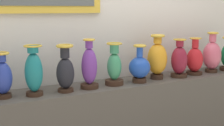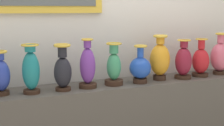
# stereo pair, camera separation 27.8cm
# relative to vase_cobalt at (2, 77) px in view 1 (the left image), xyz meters

# --- Properties ---
(back_wall) EXTENTS (4.88, 0.14, 2.89)m
(back_wall) POSITION_rel_vase_cobalt_xyz_m (0.90, 0.27, 0.43)
(back_wall) COLOR silver
(back_wall) RESTS_ON ground_plane
(vase_cobalt) EXTENTS (0.14, 0.14, 0.34)m
(vase_cobalt) POSITION_rel_vase_cobalt_xyz_m (0.00, 0.00, 0.00)
(vase_cobalt) COLOR #382319
(vase_cobalt) RESTS_ON display_shelf
(vase_teal) EXTENTS (0.14, 0.14, 0.38)m
(vase_teal) POSITION_rel_vase_cobalt_xyz_m (0.22, -0.04, 0.03)
(vase_teal) COLOR #382319
(vase_teal) RESTS_ON display_shelf
(vase_onyx) EXTENTS (0.14, 0.14, 0.37)m
(vase_onyx) POSITION_rel_vase_cobalt_xyz_m (0.46, -0.05, 0.01)
(vase_onyx) COLOR #382319
(vase_onyx) RESTS_ON display_shelf
(vase_violet) EXTENTS (0.15, 0.15, 0.41)m
(vase_violet) POSITION_rel_vase_cobalt_xyz_m (0.67, -0.04, 0.02)
(vase_violet) COLOR #382319
(vase_violet) RESTS_ON display_shelf
(vase_jade) EXTENTS (0.16, 0.16, 0.36)m
(vase_jade) POSITION_rel_vase_cobalt_xyz_m (0.91, -0.03, -0.00)
(vase_jade) COLOR #382319
(vase_jade) RESTS_ON display_shelf
(vase_sapphire) EXTENTS (0.19, 0.19, 0.34)m
(vase_sapphire) POSITION_rel_vase_cobalt_xyz_m (1.15, -0.05, -0.02)
(vase_sapphire) COLOR #382319
(vase_sapphire) RESTS_ON display_shelf
(vase_amber) EXTENTS (0.18, 0.18, 0.41)m
(vase_amber) POSITION_rel_vase_cobalt_xyz_m (1.37, -0.01, 0.04)
(vase_amber) COLOR #382319
(vase_amber) RESTS_ON display_shelf
(vase_burgundy) EXTENTS (0.15, 0.15, 0.36)m
(vase_burgundy) POSITION_rel_vase_cobalt_xyz_m (1.60, -0.05, 0.00)
(vase_burgundy) COLOR #382319
(vase_burgundy) RESTS_ON display_shelf
(vase_crimson) EXTENTS (0.16, 0.16, 0.36)m
(vase_crimson) POSITION_rel_vase_cobalt_xyz_m (1.82, -0.02, -0.01)
(vase_crimson) COLOR #382319
(vase_crimson) RESTS_ON display_shelf
(vase_rose) EXTENTS (0.19, 0.19, 0.41)m
(vase_rose) POSITION_rel_vase_cobalt_xyz_m (2.05, -0.02, 0.02)
(vase_rose) COLOR #382319
(vase_rose) RESTS_ON display_shelf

